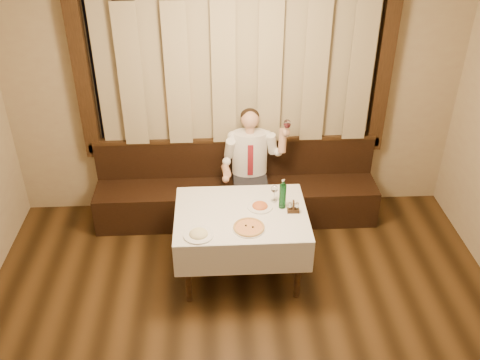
{
  "coord_description": "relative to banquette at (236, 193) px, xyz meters",
  "views": [
    {
      "loc": [
        -0.23,
        -2.46,
        3.73
      ],
      "look_at": [
        0.0,
        1.9,
        1.0
      ],
      "focal_mm": 40.0,
      "sensor_mm": 36.0,
      "label": 1
    }
  ],
  "objects": [
    {
      "name": "room",
      "position": [
        -0.0,
        -1.75,
        1.19
      ],
      "size": [
        5.01,
        6.01,
        2.81
      ],
      "color": "black",
      "rests_on": "ground"
    },
    {
      "name": "banquette",
      "position": [
        0.0,
        0.0,
        0.0
      ],
      "size": [
        3.2,
        0.61,
        0.94
      ],
      "color": "black",
      "rests_on": "ground"
    },
    {
      "name": "dining_table",
      "position": [
        0.0,
        -1.02,
        0.34
      ],
      "size": [
        1.27,
        0.97,
        0.76
      ],
      "color": "black",
      "rests_on": "ground"
    },
    {
      "name": "pizza",
      "position": [
        0.06,
        -1.28,
        0.46
      ],
      "size": [
        0.3,
        0.3,
        0.03
      ],
      "rotation": [
        0.0,
        0.0,
        -0.34
      ],
      "color": "white",
      "rests_on": "dining_table"
    },
    {
      "name": "pasta_red",
      "position": [
        0.19,
        -0.94,
        0.48
      ],
      "size": [
        0.25,
        0.25,
        0.08
      ],
      "rotation": [
        0.0,
        0.0,
        -0.1
      ],
      "color": "white",
      "rests_on": "dining_table"
    },
    {
      "name": "pasta_cream",
      "position": [
        -0.4,
        -1.36,
        0.48
      ],
      "size": [
        0.28,
        0.28,
        0.09
      ],
      "rotation": [
        0.0,
        0.0,
        0.12
      ],
      "color": "white",
      "rests_on": "dining_table"
    },
    {
      "name": "green_bottle",
      "position": [
        0.4,
        -0.95,
        0.58
      ],
      "size": [
        0.07,
        0.07,
        0.31
      ],
      "rotation": [
        0.0,
        0.0,
        -0.26
      ],
      "color": "#125423",
      "rests_on": "dining_table"
    },
    {
      "name": "table_wine_glass",
      "position": [
        0.34,
        -0.84,
        0.58
      ],
      "size": [
        0.07,
        0.07,
        0.18
      ],
      "rotation": [
        0.0,
        0.0,
        0.01
      ],
      "color": "white",
      "rests_on": "dining_table"
    },
    {
      "name": "cruet_caddy",
      "position": [
        0.5,
        -1.04,
        0.49
      ],
      "size": [
        0.12,
        0.06,
        0.12
      ],
      "rotation": [
        0.0,
        0.0,
        -0.04
      ],
      "color": "black",
      "rests_on": "dining_table"
    },
    {
      "name": "seated_man",
      "position": [
        0.16,
        -0.09,
        0.49
      ],
      "size": [
        0.73,
        0.55,
        1.36
      ],
      "color": "black",
      "rests_on": "ground"
    }
  ]
}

